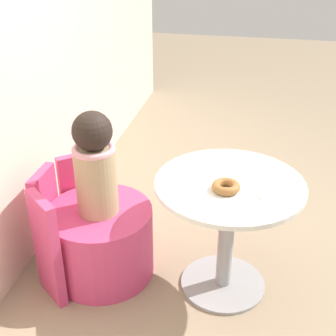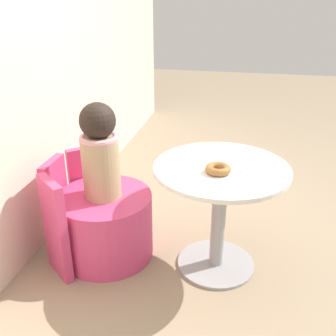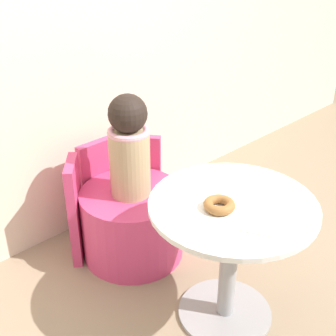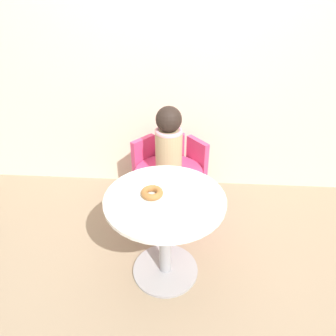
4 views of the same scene
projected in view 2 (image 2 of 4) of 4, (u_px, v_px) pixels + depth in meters
name	position (u px, v px, depth m)	size (l,w,h in m)	color
ground_plane	(210.00, 257.00, 2.46)	(12.00, 12.00, 0.00)	gray
back_wall	(17.00, 54.00, 2.18)	(6.00, 0.06, 2.40)	beige
round_table	(220.00, 197.00, 2.20)	(0.74, 0.74, 0.66)	#99999E
tub_chair	(106.00, 225.00, 2.42)	(0.58, 0.58, 0.41)	#D13D70
booth_backrest	(68.00, 207.00, 2.42)	(0.68, 0.25, 0.61)	#D13D70
child_figure	(100.00, 152.00, 2.22)	(0.22, 0.22, 0.57)	tan
donut	(218.00, 169.00, 2.05)	(0.14, 0.14, 0.04)	#9E6633
paper_napkin	(255.00, 173.00, 2.04)	(0.17, 0.17, 0.01)	white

